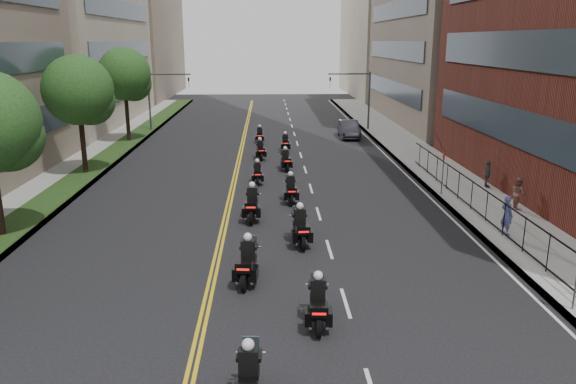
% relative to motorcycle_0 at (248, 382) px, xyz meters
% --- Properties ---
extents(sidewalk_right, '(4.00, 90.00, 0.15)m').
position_rel_motorcycle_0_xyz_m(sidewalk_right, '(11.89, 25.44, -0.62)').
color(sidewalk_right, gray).
rests_on(sidewalk_right, ground).
extents(sidewalk_left, '(4.00, 90.00, 0.15)m').
position_rel_motorcycle_0_xyz_m(sidewalk_left, '(-12.11, 25.44, -0.62)').
color(sidewalk_left, gray).
rests_on(sidewalk_left, ground).
extents(grass_strip, '(2.00, 90.00, 0.04)m').
position_rel_motorcycle_0_xyz_m(grass_strip, '(-11.31, 25.44, -0.53)').
color(grass_strip, '#1C3A15').
rests_on(grass_strip, sidewalk_left).
extents(building_right_far, '(15.00, 28.00, 26.00)m').
position_rel_motorcycle_0_xyz_m(building_right_far, '(21.39, 78.44, 12.30)').
color(building_right_far, '#A49B84').
rests_on(building_right_far, ground).
extents(building_left_far, '(16.00, 28.00, 26.00)m').
position_rel_motorcycle_0_xyz_m(building_left_far, '(-22.11, 78.44, 12.30)').
color(building_left_far, '#776757').
rests_on(building_left_far, ground).
extents(iron_fence, '(0.05, 28.00, 1.50)m').
position_rel_motorcycle_0_xyz_m(iron_fence, '(10.89, 12.44, 0.21)').
color(iron_fence, black).
rests_on(iron_fence, sidewalk_right).
extents(street_trees, '(4.40, 38.40, 7.98)m').
position_rel_motorcycle_0_xyz_m(street_trees, '(-11.16, 19.04, 4.43)').
color(street_trees, black).
rests_on(street_trees, ground).
extents(traffic_signal_right, '(4.09, 0.20, 5.60)m').
position_rel_motorcycle_0_xyz_m(traffic_signal_right, '(9.42, 42.44, 3.00)').
color(traffic_signal_right, '#3F3F44').
rests_on(traffic_signal_right, ground).
extents(traffic_signal_left, '(4.09, 0.20, 5.60)m').
position_rel_motorcycle_0_xyz_m(traffic_signal_left, '(-9.65, 42.44, 3.00)').
color(traffic_signal_left, '#3F3F44').
rests_on(traffic_signal_left, ground).
extents(motorcycle_0, '(0.59, 2.39, 1.77)m').
position_rel_motorcycle_0_xyz_m(motorcycle_0, '(0.00, 0.00, 0.00)').
color(motorcycle_0, black).
rests_on(motorcycle_0, ground).
extents(motorcycle_1, '(0.57, 2.35, 1.73)m').
position_rel_motorcycle_0_xyz_m(motorcycle_1, '(2.01, 3.99, -0.01)').
color(motorcycle_1, black).
rests_on(motorcycle_1, ground).
extents(motorcycle_2, '(0.73, 2.49, 1.84)m').
position_rel_motorcycle_0_xyz_m(motorcycle_2, '(-0.24, 7.26, 0.03)').
color(motorcycle_2, black).
rests_on(motorcycle_2, ground).
extents(motorcycle_3, '(0.65, 2.49, 1.84)m').
position_rel_motorcycle_0_xyz_m(motorcycle_3, '(1.89, 11.08, 0.03)').
color(motorcycle_3, black).
rests_on(motorcycle_3, ground).
extents(motorcycle_4, '(0.60, 2.55, 1.88)m').
position_rel_motorcycle_0_xyz_m(motorcycle_4, '(-0.25, 14.59, 0.05)').
color(motorcycle_4, black).
rests_on(motorcycle_4, ground).
extents(motorcycle_5, '(0.53, 2.30, 1.69)m').
position_rel_motorcycle_0_xyz_m(motorcycle_5, '(1.76, 17.60, -0.03)').
color(motorcycle_5, black).
rests_on(motorcycle_5, ground).
extents(motorcycle_6, '(0.49, 2.08, 1.54)m').
position_rel_motorcycle_0_xyz_m(motorcycle_6, '(-0.09, 21.74, -0.09)').
color(motorcycle_6, black).
rests_on(motorcycle_6, ground).
extents(motorcycle_7, '(0.64, 2.17, 1.61)m').
position_rel_motorcycle_0_xyz_m(motorcycle_7, '(1.75, 25.39, -0.06)').
color(motorcycle_7, black).
rests_on(motorcycle_7, ground).
extents(motorcycle_8, '(0.64, 2.20, 1.63)m').
position_rel_motorcycle_0_xyz_m(motorcycle_8, '(0.01, 29.03, -0.05)').
color(motorcycle_8, black).
rests_on(motorcycle_8, ground).
extents(motorcycle_9, '(0.49, 2.13, 1.57)m').
position_rel_motorcycle_0_xyz_m(motorcycle_9, '(1.96, 32.05, -0.08)').
color(motorcycle_9, black).
rests_on(motorcycle_9, ground).
extents(motorcycle_10, '(0.48, 2.11, 1.56)m').
position_rel_motorcycle_0_xyz_m(motorcycle_10, '(-0.10, 35.79, -0.08)').
color(motorcycle_10, black).
rests_on(motorcycle_10, ground).
extents(parked_sedan, '(1.66, 4.66, 1.53)m').
position_rel_motorcycle_0_xyz_m(parked_sedan, '(7.89, 38.22, 0.07)').
color(parked_sedan, black).
rests_on(parked_sedan, ground).
extents(pedestrian_a, '(0.63, 0.76, 1.78)m').
position_rel_motorcycle_0_xyz_m(pedestrian_a, '(11.09, 11.65, 0.34)').
color(pedestrian_a, '#464C81').
rests_on(pedestrian_a, sidewalk_right).
extents(pedestrian_b, '(0.66, 0.83, 1.62)m').
position_rel_motorcycle_0_xyz_m(pedestrian_b, '(13.34, 15.50, 0.26)').
color(pedestrian_b, '#865449').
rests_on(pedestrian_b, sidewalk_right).
extents(pedestrian_c, '(0.56, 0.99, 1.58)m').
position_rel_motorcycle_0_xyz_m(pedestrian_c, '(13.39, 19.80, 0.24)').
color(pedestrian_c, '#42444A').
rests_on(pedestrian_c, sidewalk_right).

